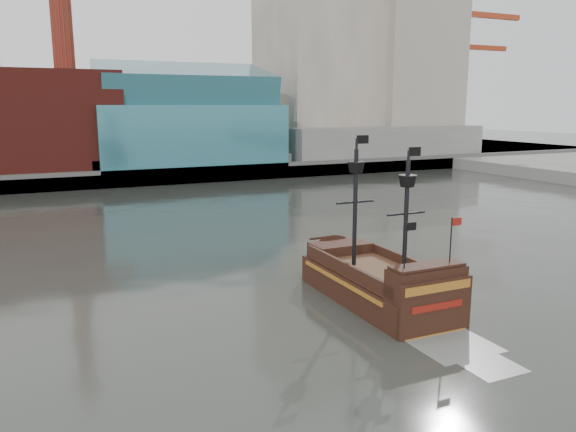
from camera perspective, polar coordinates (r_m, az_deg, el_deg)
name	(u,v)px	position (r m, az deg, el deg)	size (l,w,h in m)	color
ground	(357,345)	(29.42, 7.04, -12.89)	(400.00, 400.00, 0.00)	#2A2D27
promenade_far	(109,162)	(116.12, -17.73, 5.24)	(220.00, 60.00, 2.00)	slate
seawall	(136,178)	(87.06, -15.21, 3.75)	(220.00, 1.00, 2.60)	#4C4C49
skyline	(136,34)	(109.76, -15.14, 17.40)	(149.00, 45.00, 62.00)	brown
crane_a	(461,74)	(140.25, 17.21, 13.62)	(22.50, 4.00, 32.25)	slate
crane_b	(463,91)	(153.96, 17.32, 12.03)	(19.10, 4.00, 26.25)	slate
pirate_ship	(378,287)	(35.24, 9.11, -7.10)	(4.78, 14.63, 10.92)	black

